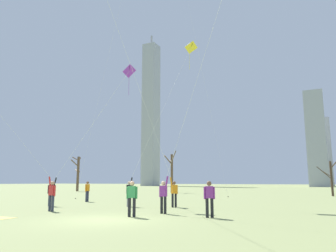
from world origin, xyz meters
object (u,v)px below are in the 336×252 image
Objects in this scene: kite_flyer_foreground_left_purple at (63,174)px; bystander_strolling_midfield at (87,190)px; bare_tree_right_of_center at (331,176)px; bystander_far_off_by_trees at (209,197)px; kite_flyer_midfield_center_teal at (174,160)px; bystander_watching_nearby at (132,197)px; kite_flyer_far_back_red at (34,169)px; bare_tree_leftmost at (78,172)px; kite_flyer_midfield_left_green at (153,132)px; kite_flyer_foreground_right_yellow at (140,167)px; bare_tree_rightmost at (172,171)px.

kite_flyer_foreground_left_purple is 4.72m from bystander_strolling_midfield.
kite_flyer_foreground_left_purple is 2.41× the size of bare_tree_right_of_center.
bystander_far_off_by_trees is 0.39× the size of bare_tree_right_of_center.
kite_flyer_midfield_center_teal is 2.87m from bystander_watching_nearby.
bare_tree_right_of_center reaches higher than bystander_watching_nearby.
kite_flyer_far_back_red is 1.84× the size of bare_tree_leftmost.
bystander_watching_nearby is 1.00× the size of bystander_far_off_by_trees.
kite_flyer_midfield_left_green reaches higher than bystander_strolling_midfield.
bare_tree_right_of_center is at bearing 73.77° from bystander_watching_nearby.
kite_flyer_foreground_right_yellow is 1.26× the size of kite_flyer_foreground_left_purple.
kite_flyer_midfield_left_green is at bearing 38.07° from kite_flyer_far_back_red.
kite_flyer_midfield_center_teal is at bearing 12.36° from kite_flyer_far_back_red.
kite_flyer_midfield_left_green is at bearing -39.76° from kite_flyer_foreground_right_yellow.
kite_flyer_midfield_left_green is at bearing -111.82° from bare_tree_right_of_center.
kite_flyer_midfield_left_green is at bearing -41.88° from bare_tree_leftmost.
kite_flyer_midfield_center_teal is at bearing 56.95° from bystander_watching_nearby.
kite_flyer_midfield_center_teal is at bearing -43.32° from kite_flyer_midfield_left_green.
kite_flyer_foreground_left_purple is at bearing 154.83° from bystander_watching_nearby.
bystander_watching_nearby is (6.66, -0.18, -1.40)m from kite_flyer_far_back_red.
kite_flyer_foreground_right_yellow is 36.57m from bare_tree_leftmost.
bystander_watching_nearby is (3.20, -5.89, -1.62)m from kite_flyer_foreground_right_yellow.
bystander_watching_nearby is at bearing -61.49° from kite_flyer_foreground_right_yellow.
bystander_far_off_by_trees is (4.65, -3.06, -3.69)m from kite_flyer_midfield_left_green.
bare_tree_leftmost is (-23.70, 30.18, 0.85)m from kite_flyer_far_back_red.
kite_flyer_midfield_center_teal reaches higher than bare_tree_rightmost.
kite_flyer_midfield_center_teal is (9.16, -1.81, 0.58)m from kite_flyer_foreground_left_purple.
bare_tree_right_of_center is at bearing 79.68° from bystander_far_off_by_trees.
bystander_watching_nearby is 29.38m from bare_tree_right_of_center.
bare_tree_right_of_center is (17.59, 20.14, 1.25)m from bystander_strolling_midfield.
kite_flyer_midfield_center_teal is 27.19m from bare_tree_right_of_center.
bystander_strolling_midfield is at bearing 155.30° from kite_flyer_midfield_left_green.
bare_tree_leftmost reaches higher than bystander_strolling_midfield.
kite_flyer_far_back_red is at bearing -70.53° from kite_flyer_foreground_left_purple.
kite_flyer_foreground_left_purple reaches higher than bare_tree_leftmost.
kite_flyer_foreground_right_yellow is 26.88m from bare_tree_rightmost.
kite_flyer_far_back_red is 31.71m from bare_tree_right_of_center.
bare_tree_right_of_center is (6.96, 26.28, -0.49)m from kite_flyer_midfield_center_teal.
kite_flyer_foreground_right_yellow is at bearing -19.21° from bystander_strolling_midfield.
bystander_far_off_by_trees is at bearing 6.32° from kite_flyer_far_back_red.
kite_flyer_midfield_left_green is 4.05m from kite_flyer_midfield_center_teal.
kite_flyer_midfield_left_green is 3.31× the size of bare_tree_rightmost.
kite_flyer_foreground_right_yellow is 7.84× the size of bystander_strolling_midfield.
bare_tree_leftmost is (-22.45, 26.64, 1.08)m from kite_flyer_foreground_left_purple.
kite_flyer_foreground_right_yellow reaches higher than bystander_watching_nearby.
kite_flyer_far_back_red reaches higher than bystander_watching_nearby.
kite_flyer_foreground_left_purple is 6.25× the size of bystander_far_off_by_trees.
bystander_watching_nearby is 0.27× the size of bare_tree_rightmost.
bare_tree_leftmost is (-17.43, -0.58, 0.07)m from bare_tree_rightmost.
bystander_far_off_by_trees is at bearing 21.19° from bystander_watching_nearby.
kite_flyer_midfield_center_teal is at bearing -41.88° from kite_flyer_foreground_right_yellow.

